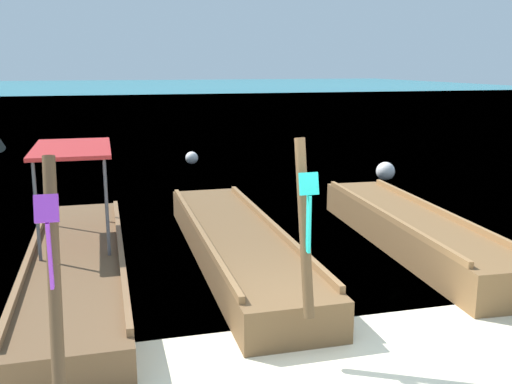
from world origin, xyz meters
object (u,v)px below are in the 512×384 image
Objects in this scene: longtail_boat_red_ribbon at (412,231)px; longtail_boat_violet_ribbon at (77,264)px; mooring_buoy_near at (385,171)px; longtail_boat_turquoise_ribbon at (237,245)px; mooring_buoy_far at (192,158)px.

longtail_boat_violet_ribbon is at bearing -177.53° from longtail_boat_red_ribbon.
mooring_buoy_near is (8.22, 6.02, -0.04)m from longtail_boat_violet_ribbon.
longtail_boat_turquoise_ribbon is at bearing 178.10° from longtail_boat_red_ribbon.
longtail_boat_red_ribbon is at bearing -75.97° from mooring_buoy_far.
longtail_boat_violet_ribbon is at bearing -143.77° from mooring_buoy_near.
longtail_boat_turquoise_ribbon reaches higher than mooring_buoy_far.
longtail_boat_violet_ribbon is 16.98× the size of mooring_buoy_far.
mooring_buoy_near is (5.65, 5.67, -0.01)m from longtail_boat_turquoise_ribbon.
longtail_boat_violet_ribbon is at bearing -172.10° from longtail_boat_turquoise_ribbon.
mooring_buoy_near is 1.28× the size of mooring_buoy_far.
mooring_buoy_near is 6.47m from mooring_buoy_far.
longtail_boat_turquoise_ribbon is 3.22m from longtail_boat_red_ribbon.
mooring_buoy_near is at bearing -40.38° from mooring_buoy_far.
longtail_boat_turquoise_ribbon is 8.01m from mooring_buoy_near.
mooring_buoy_far is at bearing 72.12° from longtail_boat_violet_ribbon.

